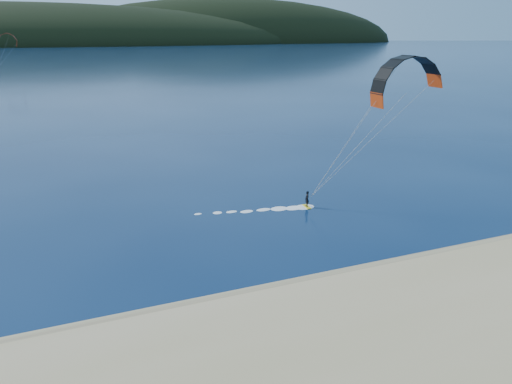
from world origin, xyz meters
TOP-DOWN VIEW (x-y plane):
  - ground at (0.00, 0.00)m, footprint 1800.00×1800.00m
  - wet_sand at (0.00, 4.50)m, footprint 220.00×2.50m
  - headland at (0.63, 745.28)m, footprint 1200.00×310.00m
  - kitesurfer_near at (18.01, 14.36)m, footprint 21.54×6.46m
  - kitesurfer_far at (-29.11, 200.66)m, footprint 11.31×7.76m

SIDE VIEW (x-z plane):
  - ground at x=0.00m, z-range 0.00..0.00m
  - headland at x=0.63m, z-range -70.00..70.00m
  - wet_sand at x=0.00m, z-range 0.00..0.10m
  - kitesurfer_near at x=18.01m, z-range 3.50..17.02m
  - kitesurfer_far at x=-29.11m, z-range 4.28..19.74m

